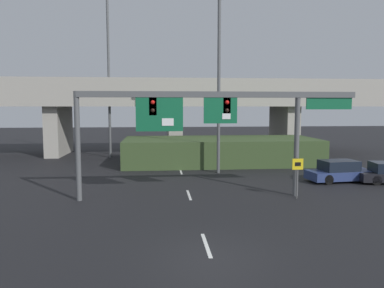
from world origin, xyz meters
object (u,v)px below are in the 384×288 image
(signal_gantry, at_px, (207,113))
(parked_sedan_near_right, at_px, (340,172))
(highway_light_pole_far, at_px, (219,81))
(speed_limit_sign, at_px, (297,172))
(highway_light_pole_near, at_px, (108,60))

(signal_gantry, height_order, parked_sedan_near_right, signal_gantry)
(highway_light_pole_far, relative_size, parked_sedan_near_right, 2.79)
(speed_limit_sign, xyz_separation_m, parked_sedan_near_right, (4.62, 4.34, -0.82))
(speed_limit_sign, bearing_deg, highway_light_pole_near, 124.79)
(signal_gantry, distance_m, highway_light_pole_far, 8.19)
(highway_light_pole_near, xyz_separation_m, parked_sedan_near_right, (16.83, -13.23, -8.80))
(signal_gantry, height_order, speed_limit_sign, signal_gantry)
(highway_light_pole_near, bearing_deg, signal_gantry, -66.62)
(speed_limit_sign, xyz_separation_m, highway_light_pole_far, (-3.00, 8.28, 5.40))
(parked_sedan_near_right, bearing_deg, signal_gantry, -165.14)
(parked_sedan_near_right, bearing_deg, highway_light_pole_far, 146.12)
(signal_gantry, relative_size, highway_light_pole_near, 0.84)
(highway_light_pole_far, xyz_separation_m, parked_sedan_near_right, (7.63, -3.94, -6.22))
(speed_limit_sign, relative_size, highway_light_pole_near, 0.12)
(speed_limit_sign, height_order, highway_light_pole_near, highway_light_pole_near)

